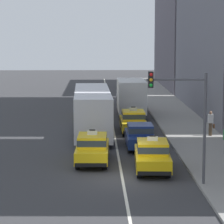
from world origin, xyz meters
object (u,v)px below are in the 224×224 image
object	(u,v)px
box_truck_right_fourth	(131,96)
pedestrian_mid_block	(211,123)
taxi_right_nearest	(152,155)
taxi_left_third	(91,106)
sedan_right_second	(140,135)
sedan_right_fifth	(126,98)
taxi_left_nearest	(92,148)
traffic_light_pole	(185,109)
taxi_right_third	(133,121)
bus_left_second	(92,110)

from	to	relation	value
box_truck_right_fourth	pedestrian_mid_block	distance (m)	11.31
taxi_right_nearest	taxi_left_third	bearing A→B (deg)	99.65
taxi_left_third	sedan_right_second	bearing A→B (deg)	-77.24
sedan_right_second	sedan_right_fifth	bearing A→B (deg)	89.62
taxi_left_nearest	pedestrian_mid_block	xyz separation A→B (m)	(8.26, 7.49, 0.15)
taxi_left_third	taxi_left_nearest	bearing A→B (deg)	-89.42
taxi_right_nearest	sedan_right_fifth	size ratio (longest dim) A/B	1.07
pedestrian_mid_block	taxi_right_nearest	bearing A→B (deg)	-118.28
traffic_light_pole	taxi_right_third	bearing A→B (deg)	95.78
traffic_light_pole	taxi_right_nearest	bearing A→B (deg)	110.73
bus_left_second	taxi_right_third	size ratio (longest dim) A/B	2.46
box_truck_right_fourth	pedestrian_mid_block	size ratio (longest dim) A/B	4.00
taxi_right_nearest	box_truck_right_fourth	size ratio (longest dim) A/B	0.67
bus_left_second	box_truck_right_fourth	distance (m)	9.18
taxi_left_third	traffic_light_pole	distance (m)	23.85
sedan_right_second	bus_left_second	bearing A→B (deg)	121.32
taxi_left_third	taxi_right_third	size ratio (longest dim) A/B	1.01
taxi_left_nearest	bus_left_second	world-z (taller)	bus_left_second
taxi_right_nearest	pedestrian_mid_block	world-z (taller)	taxi_right_nearest
taxi_left_nearest	sedan_right_fifth	xyz separation A→B (m)	(3.15, 24.21, -0.03)
bus_left_second	box_truck_right_fourth	world-z (taller)	box_truck_right_fourth
sedan_right_fifth	taxi_left_nearest	bearing A→B (deg)	-97.42
taxi_left_third	taxi_right_third	bearing A→B (deg)	-69.92
box_truck_right_fourth	taxi_right_nearest	bearing A→B (deg)	-90.11
bus_left_second	taxi_right_third	bearing A→B (deg)	10.38
taxi_right_nearest	box_truck_right_fourth	world-z (taller)	box_truck_right_fourth
taxi_left_nearest	sedan_right_second	xyz separation A→B (m)	(3.02, 4.00, -0.03)
sedan_right_second	box_truck_right_fourth	bearing A→B (deg)	88.99
sedan_right_second	box_truck_right_fourth	size ratio (longest dim) A/B	0.62
sedan_right_second	traffic_light_pole	size ratio (longest dim) A/B	0.77
sedan_right_second	pedestrian_mid_block	world-z (taller)	pedestrian_mid_block
taxi_left_nearest	taxi_right_nearest	distance (m)	3.73
taxi_left_nearest	box_truck_right_fourth	xyz separation A→B (m)	(3.26, 17.60, 0.90)
taxi_left_third	taxi_right_nearest	size ratio (longest dim) A/B	0.99
box_truck_right_fourth	traffic_light_pole	bearing A→B (deg)	-87.05
bus_left_second	pedestrian_mid_block	size ratio (longest dim) A/B	6.46
taxi_right_nearest	sedan_right_fifth	distance (m)	26.09
taxi_right_third	pedestrian_mid_block	bearing A→B (deg)	-21.52
taxi_right_nearest	box_truck_right_fourth	bearing A→B (deg)	89.89
taxi_left_third	box_truck_right_fourth	distance (m)	3.60
bus_left_second	traffic_light_pole	size ratio (longest dim) A/B	2.02
traffic_light_pole	taxi_left_nearest	bearing A→B (deg)	131.14
sedan_right_second	box_truck_right_fourth	distance (m)	13.64
pedestrian_mid_block	sedan_right_fifth	bearing A→B (deg)	106.99
bus_left_second	traffic_light_pole	distance (m)	14.94
bus_left_second	taxi_right_nearest	distance (m)	11.44
taxi_left_nearest	traffic_light_pole	bearing A→B (deg)	-48.86
sedan_right_fifth	pedestrian_mid_block	world-z (taller)	pedestrian_mid_block
traffic_light_pole	box_truck_right_fourth	bearing A→B (deg)	92.95
taxi_right_nearest	sedan_right_second	world-z (taller)	taxi_right_nearest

